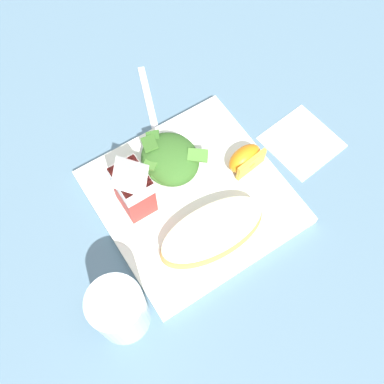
{
  "coord_description": "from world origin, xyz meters",
  "views": [
    {
      "loc": [
        -0.26,
        0.17,
        0.66
      ],
      "look_at": [
        0.0,
        0.0,
        0.03
      ],
      "focal_mm": 42.54,
      "sensor_mm": 36.0,
      "label": 1
    }
  ],
  "objects_px": {
    "orange_wedge_front": "(245,158)",
    "drinking_clear_cup": "(120,311)",
    "paper_napkin": "(302,142)",
    "cheesy_pizza_bread": "(212,232)",
    "milk_carton": "(132,186)",
    "metal_fork": "(152,115)",
    "white_plate": "(192,197)",
    "green_salad_pile": "(170,159)"
  },
  "relations": [
    {
      "from": "orange_wedge_front",
      "to": "metal_fork",
      "type": "distance_m",
      "value": 0.19
    },
    {
      "from": "orange_wedge_front",
      "to": "drinking_clear_cup",
      "type": "distance_m",
      "value": 0.3
    },
    {
      "from": "metal_fork",
      "to": "paper_napkin",
      "type": "bearing_deg",
      "value": -135.0
    },
    {
      "from": "drinking_clear_cup",
      "to": "green_salad_pile",
      "type": "bearing_deg",
      "value": -47.24
    },
    {
      "from": "metal_fork",
      "to": "cheesy_pizza_bread",
      "type": "bearing_deg",
      "value": 170.25
    },
    {
      "from": "green_salad_pile",
      "to": "orange_wedge_front",
      "type": "bearing_deg",
      "value": -122.69
    },
    {
      "from": "milk_carton",
      "to": "orange_wedge_front",
      "type": "relative_size",
      "value": 1.72
    },
    {
      "from": "orange_wedge_front",
      "to": "metal_fork",
      "type": "height_order",
      "value": "orange_wedge_front"
    },
    {
      "from": "white_plate",
      "to": "cheesy_pizza_bread",
      "type": "bearing_deg",
      "value": 169.93
    },
    {
      "from": "cheesy_pizza_bread",
      "to": "drinking_clear_cup",
      "type": "bearing_deg",
      "value": 100.24
    },
    {
      "from": "paper_napkin",
      "to": "orange_wedge_front",
      "type": "bearing_deg",
      "value": 83.88
    },
    {
      "from": "white_plate",
      "to": "paper_napkin",
      "type": "bearing_deg",
      "value": -93.33
    },
    {
      "from": "paper_napkin",
      "to": "metal_fork",
      "type": "distance_m",
      "value": 0.26
    },
    {
      "from": "orange_wedge_front",
      "to": "green_salad_pile",
      "type": "bearing_deg",
      "value": 57.31
    },
    {
      "from": "cheesy_pizza_bread",
      "to": "milk_carton",
      "type": "height_order",
      "value": "milk_carton"
    },
    {
      "from": "paper_napkin",
      "to": "metal_fork",
      "type": "relative_size",
      "value": 0.6
    },
    {
      "from": "white_plate",
      "to": "cheesy_pizza_bread",
      "type": "relative_size",
      "value": 1.61
    },
    {
      "from": "white_plate",
      "to": "cheesy_pizza_bread",
      "type": "xyz_separation_m",
      "value": [
        -0.07,
        0.01,
        0.03
      ]
    },
    {
      "from": "cheesy_pizza_bread",
      "to": "paper_napkin",
      "type": "distance_m",
      "value": 0.24
    },
    {
      "from": "paper_napkin",
      "to": "drinking_clear_cup",
      "type": "relative_size",
      "value": 1.03
    },
    {
      "from": "white_plate",
      "to": "metal_fork",
      "type": "xyz_separation_m",
      "value": [
        0.17,
        -0.03,
        -0.01
      ]
    },
    {
      "from": "cheesy_pizza_bread",
      "to": "paper_napkin",
      "type": "bearing_deg",
      "value": -74.9
    },
    {
      "from": "milk_carton",
      "to": "orange_wedge_front",
      "type": "distance_m",
      "value": 0.19
    },
    {
      "from": "white_plate",
      "to": "drinking_clear_cup",
      "type": "bearing_deg",
      "value": 119.89
    },
    {
      "from": "green_salad_pile",
      "to": "cheesy_pizza_bread",
      "type": "bearing_deg",
      "value": 174.47
    },
    {
      "from": "milk_carton",
      "to": "metal_fork",
      "type": "relative_size",
      "value": 0.6
    },
    {
      "from": "milk_carton",
      "to": "white_plate",
      "type": "bearing_deg",
      "value": -113.73
    },
    {
      "from": "green_salad_pile",
      "to": "drinking_clear_cup",
      "type": "bearing_deg",
      "value": 132.76
    },
    {
      "from": "white_plate",
      "to": "metal_fork",
      "type": "height_order",
      "value": "white_plate"
    },
    {
      "from": "green_salad_pile",
      "to": "paper_napkin",
      "type": "relative_size",
      "value": 0.97
    },
    {
      "from": "white_plate",
      "to": "green_salad_pile",
      "type": "bearing_deg",
      "value": -0.19
    },
    {
      "from": "milk_carton",
      "to": "metal_fork",
      "type": "bearing_deg",
      "value": -38.22
    },
    {
      "from": "paper_napkin",
      "to": "drinking_clear_cup",
      "type": "distance_m",
      "value": 0.41
    },
    {
      "from": "white_plate",
      "to": "green_salad_pile",
      "type": "distance_m",
      "value": 0.07
    },
    {
      "from": "white_plate",
      "to": "metal_fork",
      "type": "distance_m",
      "value": 0.18
    },
    {
      "from": "white_plate",
      "to": "paper_napkin",
      "type": "height_order",
      "value": "white_plate"
    },
    {
      "from": "paper_napkin",
      "to": "milk_carton",
      "type": "bearing_deg",
      "value": 80.84
    },
    {
      "from": "paper_napkin",
      "to": "cheesy_pizza_bread",
      "type": "bearing_deg",
      "value": 105.1
    },
    {
      "from": "drinking_clear_cup",
      "to": "milk_carton",
      "type": "bearing_deg",
      "value": -36.28
    },
    {
      "from": "cheesy_pizza_bread",
      "to": "orange_wedge_front",
      "type": "bearing_deg",
      "value": -56.86
    },
    {
      "from": "milk_carton",
      "to": "paper_napkin",
      "type": "height_order",
      "value": "milk_carton"
    },
    {
      "from": "drinking_clear_cup",
      "to": "cheesy_pizza_bread",
      "type": "bearing_deg",
      "value": -79.76
    }
  ]
}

